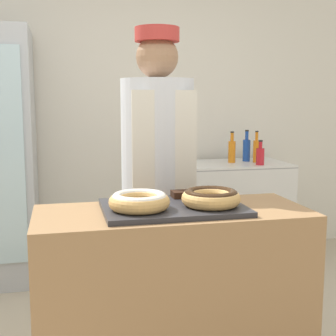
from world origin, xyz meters
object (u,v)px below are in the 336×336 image
object	(u,v)px
brownie_back_left	(150,196)
donut_chocolate_glaze	(211,197)
bottle_orange	(232,151)
baker_person	(158,181)
bottle_red	(260,155)
bottle_blue	(247,149)
bottle_orange_b	(256,150)
donut_light_glaze	(139,200)
chest_freezer	(229,211)
serving_tray	(173,208)
brownie_back_right	(181,194)

from	to	relation	value
brownie_back_left	donut_chocolate_glaze	bearing A→B (deg)	-40.92
donut_chocolate_glaze	bottle_orange	xyz separation A→B (m)	(0.79, 1.81, -0.00)
baker_person	bottle_orange	distance (m)	1.50
baker_person	donut_chocolate_glaze	bearing A→B (deg)	-79.30
bottle_red	bottle_blue	bearing A→B (deg)	94.73
bottle_orange_b	brownie_back_left	bearing A→B (deg)	-128.30
donut_light_glaze	bottle_red	bearing A→B (deg)	51.44
baker_person	bottle_red	world-z (taller)	baker_person
donut_light_glaze	chest_freezer	world-z (taller)	donut_light_glaze
chest_freezer	donut_light_glaze	bearing A→B (deg)	-121.30
donut_chocolate_glaze	bottle_orange_b	bearing A→B (deg)	60.67
serving_tray	bottle_red	bearing A→B (deg)	54.26
brownie_back_left	chest_freezer	world-z (taller)	brownie_back_left
brownie_back_right	bottle_red	world-z (taller)	bottle_red
chest_freezer	bottle_blue	size ratio (longest dim) A/B	3.59
brownie_back_left	bottle_orange	size ratio (longest dim) A/B	0.32
brownie_back_right	chest_freezer	distance (m)	1.87
brownie_back_left	bottle_orange_b	world-z (taller)	bottle_orange_b
serving_tray	bottle_orange	distance (m)	2.00
brownie_back_right	bottle_orange	bearing A→B (deg)	61.41
donut_chocolate_glaze	brownie_back_left	xyz separation A→B (m)	(-0.24, 0.21, -0.02)
bottle_blue	bottle_orange_b	distance (m)	0.11
bottle_blue	bottle_orange_b	xyz separation A→B (m)	(0.05, -0.09, -0.00)
baker_person	chest_freezer	distance (m)	1.56
serving_tray	bottle_orange	size ratio (longest dim) A/B	2.36
chest_freezer	bottle_orange	world-z (taller)	bottle_orange
brownie_back_left	bottle_blue	distance (m)	2.04
baker_person	bottle_orange	world-z (taller)	baker_person
chest_freezer	bottle_red	size ratio (longest dim) A/B	4.81
bottle_blue	donut_chocolate_glaze	bearing A→B (deg)	-116.85
donut_light_glaze	donut_chocolate_glaze	size ratio (longest dim) A/B	1.00
chest_freezer	bottle_orange	distance (m)	0.53
chest_freezer	bottle_orange_b	bearing A→B (deg)	-4.86
donut_chocolate_glaze	bottle_red	size ratio (longest dim) A/B	1.30
donut_chocolate_glaze	bottle_orange	distance (m)	1.98
brownie_back_right	baker_person	distance (m)	0.41
serving_tray	donut_chocolate_glaze	distance (m)	0.18
serving_tray	bottle_orange_b	distance (m)	2.08
brownie_back_left	bottle_blue	xyz separation A→B (m)	(1.19, 1.66, 0.03)
donut_chocolate_glaze	bottle_orange_b	distance (m)	2.04
brownie_back_left	baker_person	world-z (taller)	baker_person
serving_tray	bottle_orange_b	size ratio (longest dim) A/B	2.33
bottle_orange	bottle_blue	xyz separation A→B (m)	(0.16, 0.06, 0.00)
brownie_back_left	bottle_orange_b	size ratio (longest dim) A/B	0.31
donut_light_glaze	chest_freezer	xyz separation A→B (m)	(1.09, 1.80, -0.53)
bottle_orange	bottle_orange_b	bearing A→B (deg)	-9.35
bottle_orange	donut_chocolate_glaze	bearing A→B (deg)	-113.49
donut_chocolate_glaze	bottle_red	xyz separation A→B (m)	(0.97, 1.62, -0.03)
baker_person	serving_tray	bearing A→B (deg)	-94.81
bottle_blue	bottle_red	xyz separation A→B (m)	(0.02, -0.25, -0.03)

